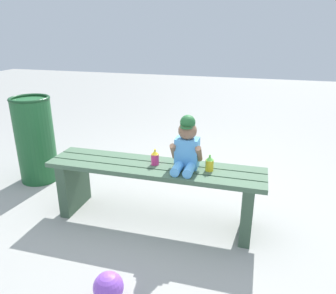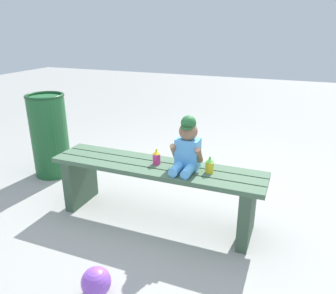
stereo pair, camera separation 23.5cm
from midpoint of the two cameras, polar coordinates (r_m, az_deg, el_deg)
ground_plane at (r=2.73m, az=-4.79°, el=-12.47°), size 16.00×16.00×0.00m
park_bench at (r=2.57m, az=-5.00°, el=-6.36°), size 1.67×0.37×0.48m
child_figure at (r=2.38m, az=0.47°, el=0.15°), size 0.23×0.27×0.40m
sippy_cup_left at (r=2.50m, az=-5.08°, el=-1.86°), size 0.06×0.06×0.12m
sippy_cup_right at (r=2.39m, az=4.48°, el=-2.90°), size 0.06×0.06×0.12m
toy_ball at (r=2.06m, az=-13.98°, el=-22.73°), size 0.17×0.17×0.17m
trash_bin at (r=3.50m, az=-23.96°, el=1.18°), size 0.38×0.38×0.85m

